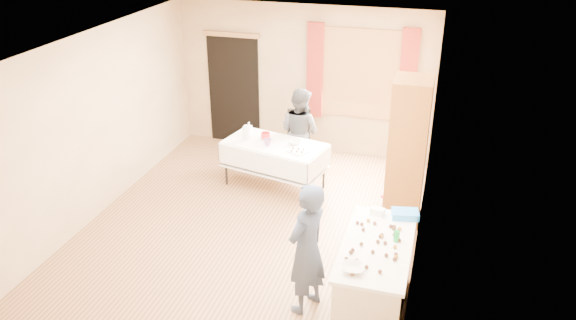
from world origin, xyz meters
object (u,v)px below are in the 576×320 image
(counter, at_px, (374,280))
(girl, at_px, (307,249))
(party_table, at_px, (275,161))
(woman, at_px, (300,131))
(cabinet, at_px, (407,152))
(chair, at_px, (299,148))

(counter, height_order, girl, girl)
(party_table, distance_m, woman, 0.71)
(cabinet, distance_m, chair, 2.43)
(counter, bearing_deg, girl, -172.48)
(counter, distance_m, woman, 3.61)
(counter, xyz_separation_m, party_table, (-1.94, 2.57, -0.01))
(party_table, xyz_separation_m, chair, (0.15, 0.91, -0.16))
(counter, relative_size, chair, 1.59)
(chair, distance_m, girl, 3.77)
(chair, distance_m, woman, 0.55)
(girl, height_order, woman, girl)
(counter, distance_m, girl, 0.81)
(party_table, xyz_separation_m, woman, (0.24, 0.60, 0.29))
(cabinet, xyz_separation_m, chair, (-1.89, 1.33, -0.76))
(chair, xyz_separation_m, girl, (1.05, -3.58, 0.49))
(cabinet, bearing_deg, chair, 144.93)
(girl, xyz_separation_m, woman, (-0.96, 3.27, -0.04))
(party_table, bearing_deg, counter, -40.48)
(chair, bearing_deg, woman, -89.70)
(cabinet, height_order, woman, cabinet)
(chair, height_order, woman, woman)
(woman, bearing_deg, counter, 142.03)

